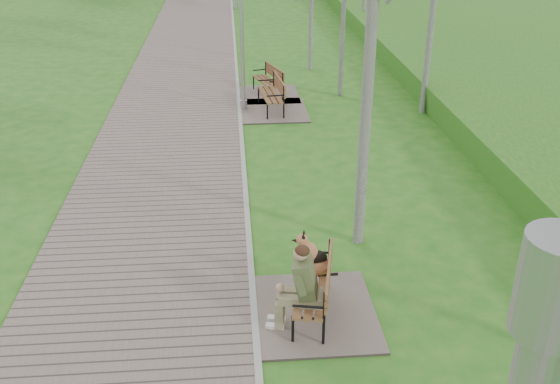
% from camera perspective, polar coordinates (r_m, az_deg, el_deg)
% --- Properties ---
extents(walkway, '(3.50, 67.00, 0.04)m').
position_cam_1_polar(walkway, '(24.82, -8.31, 13.11)').
color(walkway, '#74645E').
rests_on(walkway, ground).
extents(kerb, '(0.10, 67.00, 0.05)m').
position_cam_1_polar(kerb, '(24.77, -4.16, 13.29)').
color(kerb, '#999993').
rests_on(kerb, ground).
extents(embankment, '(14.00, 70.00, 1.60)m').
position_cam_1_polar(embankment, '(26.32, 23.65, 11.94)').
color(embankment, '#518B2D').
rests_on(embankment, ground).
extents(bench_main, '(1.75, 1.94, 1.52)m').
position_cam_1_polar(bench_main, '(8.83, 2.67, -9.04)').
color(bench_main, '#74645E').
rests_on(bench_main, ground).
extents(bench_second, '(1.87, 2.08, 1.15)m').
position_cam_1_polar(bench_second, '(17.07, -0.84, 8.07)').
color(bench_second, '#74645E').
rests_on(bench_second, ground).
extents(bench_third, '(1.69, 1.88, 1.04)m').
position_cam_1_polar(bench_third, '(18.44, -1.11, 9.38)').
color(bench_third, '#74645E').
rests_on(bench_third, ground).
extents(lamp_post_second, '(0.18, 0.18, 4.72)m').
position_cam_1_polar(lamp_post_second, '(16.73, -3.52, 14.72)').
color(lamp_post_second, '#A0A2A8').
rests_on(lamp_post_second, ground).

